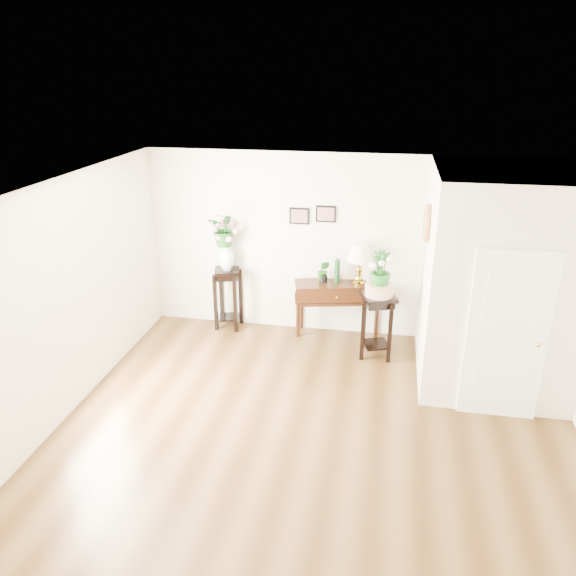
% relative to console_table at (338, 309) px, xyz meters
% --- Properties ---
extents(floor, '(6.00, 5.50, 0.02)m').
position_rel_console_table_xyz_m(floor, '(0.01, -2.57, -0.44)').
color(floor, brown).
rests_on(floor, ground).
extents(ceiling, '(6.00, 5.50, 0.02)m').
position_rel_console_table_xyz_m(ceiling, '(0.01, -2.57, 2.36)').
color(ceiling, white).
rests_on(ceiling, ground).
extents(wall_back, '(6.00, 0.02, 2.80)m').
position_rel_console_table_xyz_m(wall_back, '(0.01, 0.18, 0.96)').
color(wall_back, '#EFE6CC').
rests_on(wall_back, ground).
extents(wall_front, '(6.00, 0.02, 2.80)m').
position_rel_console_table_xyz_m(wall_front, '(0.01, -5.32, 0.96)').
color(wall_front, '#EFE6CC').
rests_on(wall_front, ground).
extents(wall_left, '(0.02, 5.50, 2.80)m').
position_rel_console_table_xyz_m(wall_left, '(-2.99, -2.57, 0.96)').
color(wall_left, '#EFE6CC').
rests_on(wall_left, ground).
extents(partition, '(1.80, 1.95, 2.80)m').
position_rel_console_table_xyz_m(partition, '(2.11, -0.79, 0.96)').
color(partition, '#EFE6CC').
rests_on(partition, floor).
extents(door, '(0.90, 0.05, 2.10)m').
position_rel_console_table_xyz_m(door, '(2.11, -1.79, 0.61)').
color(door, white).
rests_on(door, floor).
extents(art_print_left, '(0.30, 0.02, 0.25)m').
position_rel_console_table_xyz_m(art_print_left, '(-0.64, 0.16, 1.41)').
color(art_print_left, black).
rests_on(art_print_left, wall_back).
extents(art_print_right, '(0.30, 0.02, 0.25)m').
position_rel_console_table_xyz_m(art_print_right, '(-0.24, 0.16, 1.46)').
color(art_print_right, black).
rests_on(art_print_right, wall_back).
extents(wall_ornament, '(0.07, 0.51, 0.51)m').
position_rel_console_table_xyz_m(wall_ornament, '(1.17, -0.67, 1.61)').
color(wall_ornament, '#BB7846').
rests_on(wall_ornament, partition).
extents(console_table, '(1.39, 0.72, 0.88)m').
position_rel_console_table_xyz_m(console_table, '(0.00, 0.00, 0.00)').
color(console_table, black).
rests_on(console_table, floor).
extents(table_lamp, '(0.40, 0.40, 0.65)m').
position_rel_console_table_xyz_m(table_lamp, '(0.30, 0.00, 0.79)').
color(table_lamp, gold).
rests_on(table_lamp, console_table).
extents(green_vase, '(0.10, 0.10, 0.38)m').
position_rel_console_table_xyz_m(green_vase, '(-0.03, 0.00, 0.61)').
color(green_vase, '#133819').
rests_on(green_vase, console_table).
extents(potted_plant, '(0.19, 0.16, 0.33)m').
position_rel_console_table_xyz_m(potted_plant, '(-0.23, 0.00, 0.60)').
color(potted_plant, '#185419').
rests_on(potted_plant, console_table).
extents(plant_stand_a, '(0.47, 0.47, 0.99)m').
position_rel_console_table_xyz_m(plant_stand_a, '(-1.75, 0.00, 0.05)').
color(plant_stand_a, black).
rests_on(plant_stand_a, floor).
extents(porcelain_vase, '(0.26, 0.26, 0.43)m').
position_rel_console_table_xyz_m(porcelain_vase, '(-1.75, 0.00, 0.77)').
color(porcelain_vase, white).
rests_on(porcelain_vase, plant_stand_a).
extents(lily_arrangement, '(0.58, 0.53, 0.54)m').
position_rel_console_table_xyz_m(lily_arrangement, '(-1.75, 0.00, 1.22)').
color(lily_arrangement, '#185419').
rests_on(lily_arrangement, porcelain_vase).
extents(plant_stand_b, '(0.56, 0.56, 0.94)m').
position_rel_console_table_xyz_m(plant_stand_b, '(0.62, -0.53, 0.03)').
color(plant_stand_b, black).
rests_on(plant_stand_b, floor).
extents(ceramic_bowl, '(0.52, 0.52, 0.18)m').
position_rel_console_table_xyz_m(ceramic_bowl, '(0.62, -0.53, 0.58)').
color(ceramic_bowl, beige).
rests_on(ceramic_bowl, plant_stand_b).
extents(narcissus, '(0.36, 0.36, 0.53)m').
position_rel_console_table_xyz_m(narcissus, '(0.62, -0.53, 0.88)').
color(narcissus, '#185419').
rests_on(narcissus, ceramic_bowl).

